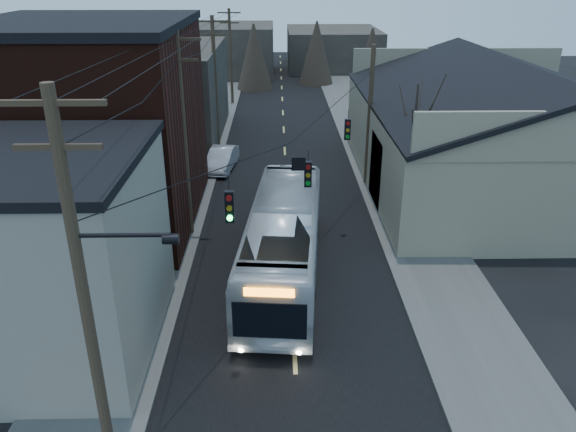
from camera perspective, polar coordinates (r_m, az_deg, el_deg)
name	(u,v)px	position (r m, az deg, el deg)	size (l,w,h in m)	color
road_surface	(285,160)	(40.05, -0.29, 5.76)	(9.00, 110.00, 0.02)	black
sidewalk_left	(194,159)	(40.47, -9.58, 5.69)	(4.00, 110.00, 0.12)	#474744
sidewalk_right	(376,158)	(40.64, 8.96, 5.81)	(4.00, 110.00, 0.12)	#474744
building_clapboard	(30,257)	(21.05, -24.72, -3.82)	(8.00, 8.00, 7.00)	gray
building_brick	(92,129)	(30.53, -19.33, 8.35)	(10.00, 12.00, 10.00)	black
building_left_far	(162,93)	(45.83, -12.65, 12.05)	(9.00, 14.00, 7.00)	#302B26
warehouse	(498,142)	(37.04, 20.54, 7.05)	(16.16, 20.60, 7.73)	gray
building_far_left	(233,50)	(73.86, -5.58, 16.46)	(10.00, 12.00, 6.00)	#302B26
building_far_right	(333,48)	(79.04, 4.55, 16.62)	(12.00, 14.00, 5.00)	#302B26
bare_tree	(412,153)	(30.26, 12.47, 6.23)	(0.40, 0.40, 7.20)	black
utility_lines	(233,110)	(33.16, -5.63, 10.65)	(11.24, 45.28, 10.50)	#382B1E
bus	(284,241)	(24.24, -0.46, -2.51)	(2.89, 12.35, 3.44)	silver
parked_car	(222,159)	(38.11, -6.76, 5.77)	(1.55, 4.44, 1.46)	#B1B3B9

